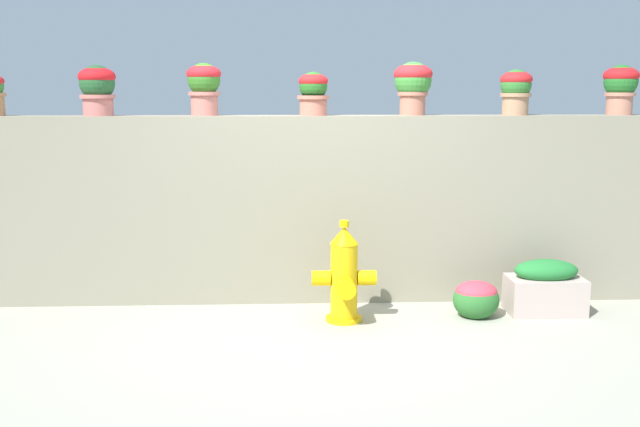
# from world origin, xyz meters

# --- Properties ---
(ground_plane) EXTENTS (24.00, 24.00, 0.00)m
(ground_plane) POSITION_xyz_m (0.00, 0.00, 0.00)
(ground_plane) COLOR #9D9D8B
(stone_wall) EXTENTS (6.05, 0.30, 1.60)m
(stone_wall) POSITION_xyz_m (0.00, 0.93, 0.80)
(stone_wall) COLOR gray
(stone_wall) RESTS_ON ground
(potted_plant_1) EXTENTS (0.31, 0.31, 0.42)m
(potted_plant_1) POSITION_xyz_m (-1.77, 0.94, 1.84)
(potted_plant_1) COLOR #C06962
(potted_plant_1) RESTS_ON stone_wall
(potted_plant_2) EXTENTS (0.29, 0.29, 0.44)m
(potted_plant_2) POSITION_xyz_m (-0.89, 0.96, 1.86)
(potted_plant_2) COLOR #BF6D61
(potted_plant_2) RESTS_ON stone_wall
(potted_plant_3) EXTENTS (0.27, 0.27, 0.36)m
(potted_plant_3) POSITION_xyz_m (0.03, 0.93, 1.80)
(potted_plant_3) COLOR #C26D59
(potted_plant_3) RESTS_ON stone_wall
(potted_plant_4) EXTENTS (0.33, 0.33, 0.45)m
(potted_plant_4) POSITION_xyz_m (0.87, 0.97, 1.87)
(potted_plant_4) COLOR #B46C56
(potted_plant_4) RESTS_ON stone_wall
(potted_plant_5) EXTENTS (0.27, 0.27, 0.39)m
(potted_plant_5) POSITION_xyz_m (1.75, 0.94, 1.82)
(potted_plant_5) COLOR #AB7D5B
(potted_plant_5) RESTS_ON stone_wall
(potted_plant_6) EXTENTS (0.30, 0.30, 0.42)m
(potted_plant_6) POSITION_xyz_m (2.65, 0.95, 1.86)
(potted_plant_6) COLOR tan
(potted_plant_6) RESTS_ON stone_wall
(fire_hydrant) EXTENTS (0.51, 0.41, 0.81)m
(fire_hydrant) POSITION_xyz_m (0.25, 0.29, 0.36)
(fire_hydrant) COLOR yellow
(fire_hydrant) RESTS_ON ground
(flower_bush_left) EXTENTS (0.37, 0.34, 0.31)m
(flower_bush_left) POSITION_xyz_m (1.32, 0.36, 0.16)
(flower_bush_left) COLOR #2C6A2C
(flower_bush_left) RESTS_ON ground
(planter_box) EXTENTS (0.61, 0.35, 0.45)m
(planter_box) POSITION_xyz_m (1.91, 0.44, 0.21)
(planter_box) COLOR #B7A29A
(planter_box) RESTS_ON ground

